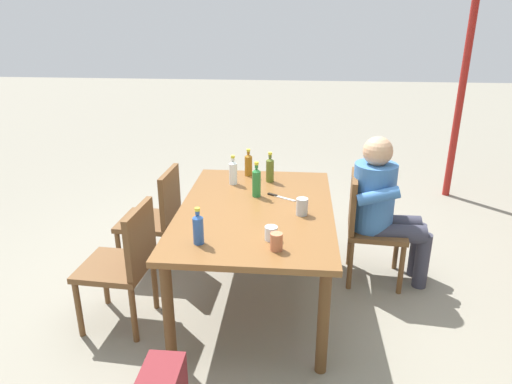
{
  "coord_description": "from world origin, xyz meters",
  "views": [
    {
      "loc": [
        3.02,
        0.27,
        2.03
      ],
      "look_at": [
        0.0,
        0.0,
        0.86
      ],
      "focal_mm": 32.96,
      "sensor_mm": 36.0,
      "label": 1
    }
  ],
  "objects_px": {
    "bottle_clear": "(233,172)",
    "bottle_amber": "(248,164)",
    "cup_terracotta": "(276,242)",
    "person_in_white_shirt": "(383,203)",
    "cup_steel": "(302,207)",
    "cup_glass": "(271,233)",
    "backpack_by_near_side": "(294,208)",
    "chair_far_left": "(367,222)",
    "table_knife": "(279,197)",
    "dining_table": "(256,218)",
    "bottle_green": "(256,182)",
    "chair_near_right": "(125,260)",
    "bottle_blue": "(198,228)",
    "bottle_olive": "(270,169)",
    "chair_near_left": "(157,215)"
  },
  "relations": [
    {
      "from": "bottle_olive",
      "to": "cup_terracotta",
      "type": "xyz_separation_m",
      "value": [
        1.16,
        0.11,
        -0.05
      ]
    },
    {
      "from": "cup_glass",
      "to": "backpack_by_near_side",
      "type": "bearing_deg",
      "value": 175.81
    },
    {
      "from": "chair_far_left",
      "to": "chair_near_right",
      "type": "height_order",
      "value": "same"
    },
    {
      "from": "bottle_clear",
      "to": "chair_far_left",
      "type": "bearing_deg",
      "value": 84.67
    },
    {
      "from": "chair_far_left",
      "to": "cup_steel",
      "type": "height_order",
      "value": "chair_far_left"
    },
    {
      "from": "person_in_white_shirt",
      "to": "bottle_green",
      "type": "xyz_separation_m",
      "value": [
        0.14,
        -0.96,
        0.2
      ]
    },
    {
      "from": "chair_far_left",
      "to": "dining_table",
      "type": "bearing_deg",
      "value": -65.86
    },
    {
      "from": "cup_terracotta",
      "to": "table_knife",
      "type": "distance_m",
      "value": 0.83
    },
    {
      "from": "bottle_olive",
      "to": "bottle_amber",
      "type": "relative_size",
      "value": 1.07
    },
    {
      "from": "chair_near_right",
      "to": "bottle_green",
      "type": "xyz_separation_m",
      "value": [
        -0.6,
        0.82,
        0.37
      ]
    },
    {
      "from": "dining_table",
      "to": "bottle_blue",
      "type": "xyz_separation_m",
      "value": [
        0.57,
        -0.29,
        0.18
      ]
    },
    {
      "from": "bottle_amber",
      "to": "chair_near_left",
      "type": "bearing_deg",
      "value": -65.17
    },
    {
      "from": "cup_terracotta",
      "to": "bottle_blue",
      "type": "bearing_deg",
      "value": -95.16
    },
    {
      "from": "person_in_white_shirt",
      "to": "cup_steel",
      "type": "bearing_deg",
      "value": -53.97
    },
    {
      "from": "person_in_white_shirt",
      "to": "cup_glass",
      "type": "bearing_deg",
      "value": -43.75
    },
    {
      "from": "bottle_amber",
      "to": "cup_glass",
      "type": "height_order",
      "value": "bottle_amber"
    },
    {
      "from": "person_in_white_shirt",
      "to": "bottle_amber",
      "type": "bearing_deg",
      "value": -106.89
    },
    {
      "from": "bottle_clear",
      "to": "cup_glass",
      "type": "bearing_deg",
      "value": 20.67
    },
    {
      "from": "chair_near_right",
      "to": "person_in_white_shirt",
      "type": "xyz_separation_m",
      "value": [
        -0.74,
        1.78,
        0.17
      ]
    },
    {
      "from": "chair_near_left",
      "to": "bottle_clear",
      "type": "height_order",
      "value": "bottle_clear"
    },
    {
      "from": "chair_near_right",
      "to": "table_knife",
      "type": "relative_size",
      "value": 4.03
    },
    {
      "from": "person_in_white_shirt",
      "to": "cup_steel",
      "type": "xyz_separation_m",
      "value": [
        0.45,
        -0.63,
        0.14
      ]
    },
    {
      "from": "bottle_blue",
      "to": "cup_steel",
      "type": "height_order",
      "value": "bottle_blue"
    },
    {
      "from": "dining_table",
      "to": "person_in_white_shirt",
      "type": "distance_m",
      "value": 1.01
    },
    {
      "from": "dining_table",
      "to": "chair_far_left",
      "type": "bearing_deg",
      "value": 114.14
    },
    {
      "from": "cup_glass",
      "to": "person_in_white_shirt",
      "type": "bearing_deg",
      "value": 136.25
    },
    {
      "from": "chair_far_left",
      "to": "table_knife",
      "type": "relative_size",
      "value": 4.03
    },
    {
      "from": "bottle_clear",
      "to": "cup_steel",
      "type": "relative_size",
      "value": 2.0
    },
    {
      "from": "backpack_by_near_side",
      "to": "cup_steel",
      "type": "bearing_deg",
      "value": 2.53
    },
    {
      "from": "cup_glass",
      "to": "cup_terracotta",
      "type": "bearing_deg",
      "value": 16.47
    },
    {
      "from": "chair_far_left",
      "to": "table_knife",
      "type": "bearing_deg",
      "value": -77.02
    },
    {
      "from": "cup_terracotta",
      "to": "chair_near_right",
      "type": "bearing_deg",
      "value": -103.07
    },
    {
      "from": "chair_near_right",
      "to": "bottle_olive",
      "type": "distance_m",
      "value": 1.34
    },
    {
      "from": "bottle_blue",
      "to": "chair_near_right",
      "type": "bearing_deg",
      "value": -109.42
    },
    {
      "from": "bottle_green",
      "to": "bottle_amber",
      "type": "height_order",
      "value": "bottle_green"
    },
    {
      "from": "chair_near_right",
      "to": "cup_steel",
      "type": "distance_m",
      "value": 1.23
    },
    {
      "from": "bottle_amber",
      "to": "cup_terracotta",
      "type": "bearing_deg",
      "value": 12.92
    },
    {
      "from": "chair_far_left",
      "to": "chair_near_right",
      "type": "xyz_separation_m",
      "value": [
        0.75,
        -1.67,
        0.0
      ]
    },
    {
      "from": "bottle_olive",
      "to": "backpack_by_near_side",
      "type": "relative_size",
      "value": 0.54
    },
    {
      "from": "dining_table",
      "to": "chair_near_left",
      "type": "height_order",
      "value": "chair_near_left"
    },
    {
      "from": "chair_near_right",
      "to": "bottle_amber",
      "type": "relative_size",
      "value": 3.8
    },
    {
      "from": "bottle_amber",
      "to": "cup_glass",
      "type": "xyz_separation_m",
      "value": [
        1.17,
        0.26,
        -0.06
      ]
    },
    {
      "from": "person_in_white_shirt",
      "to": "bottle_olive",
      "type": "relative_size",
      "value": 4.8
    },
    {
      "from": "table_knife",
      "to": "bottle_blue",
      "type": "bearing_deg",
      "value": -29.63
    },
    {
      "from": "dining_table",
      "to": "chair_far_left",
      "type": "distance_m",
      "value": 0.93
    },
    {
      "from": "cup_glass",
      "to": "backpack_by_near_side",
      "type": "distance_m",
      "value": 1.82
    },
    {
      "from": "bottle_olive",
      "to": "cup_steel",
      "type": "height_order",
      "value": "bottle_olive"
    },
    {
      "from": "cup_steel",
      "to": "table_knife",
      "type": "relative_size",
      "value": 0.55
    },
    {
      "from": "bottle_clear",
      "to": "bottle_amber",
      "type": "xyz_separation_m",
      "value": [
        -0.22,
        0.1,
        -0.0
      ]
    },
    {
      "from": "chair_far_left",
      "to": "cup_terracotta",
      "type": "height_order",
      "value": "chair_far_left"
    }
  ]
}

